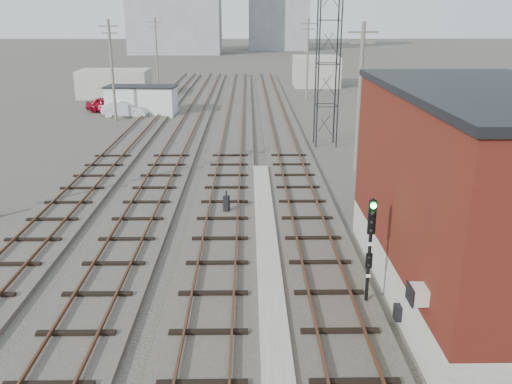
{
  "coord_description": "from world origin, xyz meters",
  "views": [
    {
      "loc": [
        -0.26,
        -4.88,
        9.41
      ],
      "look_at": [
        0.06,
        17.01,
        2.2
      ],
      "focal_mm": 38.0,
      "sensor_mm": 36.0,
      "label": 1
    }
  ],
  "objects_px": {
    "switch_stand": "(226,204)",
    "site_trailer": "(142,100)",
    "signal_mast": "(370,246)",
    "car_red": "(108,105)",
    "car_grey": "(142,98)",
    "car_silver": "(127,109)"
  },
  "relations": [
    {
      "from": "switch_stand",
      "to": "site_trailer",
      "type": "relative_size",
      "value": 0.17
    },
    {
      "from": "switch_stand",
      "to": "car_silver",
      "type": "height_order",
      "value": "car_silver"
    },
    {
      "from": "switch_stand",
      "to": "car_red",
      "type": "height_order",
      "value": "car_red"
    },
    {
      "from": "site_trailer",
      "to": "car_grey",
      "type": "distance_m",
      "value": 7.65
    },
    {
      "from": "car_grey",
      "to": "site_trailer",
      "type": "bearing_deg",
      "value": -166.2
    },
    {
      "from": "switch_stand",
      "to": "site_trailer",
      "type": "height_order",
      "value": "site_trailer"
    },
    {
      "from": "signal_mast",
      "to": "switch_stand",
      "type": "xyz_separation_m",
      "value": [
        -5.05,
        8.85,
        -1.67
      ]
    },
    {
      "from": "car_grey",
      "to": "signal_mast",
      "type": "bearing_deg",
      "value": -157.07
    },
    {
      "from": "signal_mast",
      "to": "car_red",
      "type": "xyz_separation_m",
      "value": [
        -17.99,
        38.28,
        -1.46
      ]
    },
    {
      "from": "switch_stand",
      "to": "site_trailer",
      "type": "xyz_separation_m",
      "value": [
        -9.23,
        27.75,
        0.89
      ]
    },
    {
      "from": "signal_mast",
      "to": "site_trailer",
      "type": "height_order",
      "value": "signal_mast"
    },
    {
      "from": "site_trailer",
      "to": "car_red",
      "type": "xyz_separation_m",
      "value": [
        -3.71,
        1.68,
        -0.68
      ]
    },
    {
      "from": "signal_mast",
      "to": "car_silver",
      "type": "xyz_separation_m",
      "value": [
        -15.62,
        35.74,
        -1.44
      ]
    },
    {
      "from": "signal_mast",
      "to": "car_red",
      "type": "bearing_deg",
      "value": 115.17
    },
    {
      "from": "signal_mast",
      "to": "car_grey",
      "type": "bearing_deg",
      "value": 109.56
    },
    {
      "from": "site_trailer",
      "to": "car_grey",
      "type": "height_order",
      "value": "site_trailer"
    },
    {
      "from": "switch_stand",
      "to": "car_red",
      "type": "relative_size",
      "value": 0.26
    },
    {
      "from": "site_trailer",
      "to": "car_silver",
      "type": "xyz_separation_m",
      "value": [
        -1.34,
        -0.86,
        -0.66
      ]
    },
    {
      "from": "car_red",
      "to": "car_grey",
      "type": "xyz_separation_m",
      "value": [
        2.33,
        5.8,
        -0.14
      ]
    },
    {
      "from": "car_red",
      "to": "car_grey",
      "type": "distance_m",
      "value": 6.25
    },
    {
      "from": "site_trailer",
      "to": "car_grey",
      "type": "xyz_separation_m",
      "value": [
        -1.38,
        7.48,
        -0.82
      ]
    },
    {
      "from": "site_trailer",
      "to": "car_red",
      "type": "height_order",
      "value": "site_trailer"
    }
  ]
}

